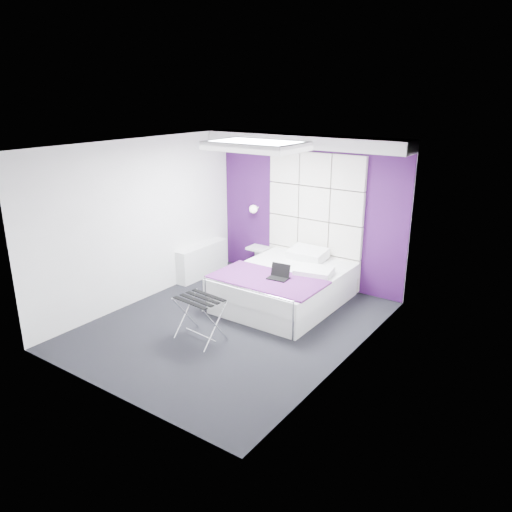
{
  "coord_description": "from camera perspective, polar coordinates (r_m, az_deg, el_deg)",
  "views": [
    {
      "loc": [
        4.1,
        -5.27,
        3.28
      ],
      "look_at": [
        0.18,
        0.35,
        1.0
      ],
      "focal_mm": 35.0,
      "sensor_mm": 36.0,
      "label": 1
    }
  ],
  "objects": [
    {
      "name": "laptop",
      "position": [
        7.53,
        2.71,
        -2.16
      ],
      "size": [
        0.31,
        0.22,
        0.22
      ],
      "rotation": [
        0.0,
        0.0,
        0.09
      ],
      "color": "black",
      "rests_on": "bed"
    },
    {
      "name": "wall_lamp",
      "position": [
        9.19,
        -0.16,
        5.43
      ],
      "size": [
        0.15,
        0.15,
        0.15
      ],
      "primitive_type": "sphere",
      "color": "white",
      "rests_on": "wall_back"
    },
    {
      "name": "luggage_rack",
      "position": [
        6.92,
        -6.38,
        -7.17
      ],
      "size": [
        0.62,
        0.46,
        0.61
      ],
      "rotation": [
        0.0,
        0.0,
        -0.1
      ],
      "color": "silver",
      "rests_on": "floor"
    },
    {
      "name": "accent_wall",
      "position": [
        8.74,
        6.0,
        5.19
      ],
      "size": [
        3.58,
        0.02,
        2.58
      ],
      "primitive_type": "cube",
      "color": "#391049",
      "rests_on": "wall_back"
    },
    {
      "name": "skylight",
      "position": [
        7.2,
        -0.01,
        12.57
      ],
      "size": [
        1.36,
        0.86,
        0.12
      ],
      "primitive_type": null,
      "color": "white",
      "rests_on": "ceiling"
    },
    {
      "name": "soffit",
      "position": [
        8.34,
        5.45,
        12.94
      ],
      "size": [
        3.58,
        0.5,
        0.2
      ],
      "primitive_type": "cube",
      "color": "white",
      "rests_on": "wall_back"
    },
    {
      "name": "bed",
      "position": [
        8.03,
        3.34,
        -3.36
      ],
      "size": [
        1.72,
        2.07,
        0.73
      ],
      "color": "white",
      "rests_on": "floor"
    },
    {
      "name": "headboard",
      "position": [
        8.66,
        6.68,
        4.15
      ],
      "size": [
        1.8,
        0.08,
        2.3
      ],
      "primitive_type": null,
      "color": "silver",
      "rests_on": "wall_back"
    },
    {
      "name": "nightstand",
      "position": [
        9.28,
        0.32,
        0.88
      ],
      "size": [
        0.4,
        0.31,
        0.04
      ],
      "primitive_type": "cube",
      "color": "white",
      "rests_on": "wall_back"
    },
    {
      "name": "ceiling",
      "position": [
        6.71,
        -3.02,
        12.55
      ],
      "size": [
        4.4,
        4.4,
        0.0
      ],
      "primitive_type": "plane",
      "rotation": [
        3.14,
        0.0,
        0.0
      ],
      "color": "white",
      "rests_on": "wall_back"
    },
    {
      "name": "wall_right",
      "position": [
        6.08,
        10.71,
        -0.95
      ],
      "size": [
        0.0,
        4.4,
        4.4
      ],
      "primitive_type": "plane",
      "rotation": [
        1.57,
        0.0,
        -1.57
      ],
      "color": "white",
      "rests_on": "floor"
    },
    {
      "name": "wall_left",
      "position": [
        8.15,
        -12.93,
        3.86
      ],
      "size": [
        0.0,
        4.4,
        4.4
      ],
      "primitive_type": "plane",
      "rotation": [
        1.57,
        0.0,
        1.57
      ],
      "color": "white",
      "rests_on": "floor"
    },
    {
      "name": "floor",
      "position": [
        7.44,
        -2.69,
        -7.8
      ],
      "size": [
        4.4,
        4.4,
        0.0
      ],
      "primitive_type": "plane",
      "color": "black",
      "rests_on": "ground"
    },
    {
      "name": "wall_back",
      "position": [
        8.75,
        6.03,
        5.2
      ],
      "size": [
        3.6,
        0.0,
        3.6
      ],
      "primitive_type": "plane",
      "rotation": [
        1.57,
        0.0,
        0.0
      ],
      "color": "white",
      "rests_on": "floor"
    },
    {
      "name": "radiator",
      "position": [
        9.25,
        -6.11,
        -0.52
      ],
      "size": [
        0.22,
        1.2,
        0.6
      ],
      "primitive_type": "cube",
      "color": "white",
      "rests_on": "floor"
    }
  ]
}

